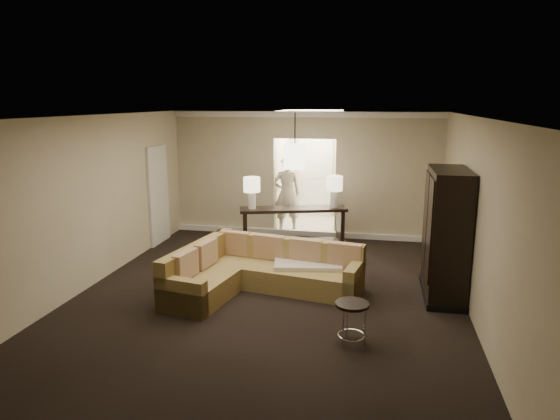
% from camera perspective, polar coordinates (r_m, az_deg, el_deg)
% --- Properties ---
extents(ground, '(8.00, 8.00, 0.00)m').
position_cam_1_polar(ground, '(7.78, -1.75, -10.49)').
color(ground, black).
rests_on(ground, ground).
extents(wall_back, '(6.00, 0.04, 2.80)m').
position_cam_1_polar(wall_back, '(11.22, 2.79, 4.05)').
color(wall_back, '#B8A88B').
rests_on(wall_back, ground).
extents(wall_front, '(6.00, 0.04, 2.80)m').
position_cam_1_polar(wall_front, '(3.76, -16.04, -13.72)').
color(wall_front, '#B8A88B').
rests_on(wall_front, ground).
extents(wall_left, '(0.04, 8.00, 2.80)m').
position_cam_1_polar(wall_left, '(8.53, -21.86, 0.50)').
color(wall_left, '#B8A88B').
rests_on(wall_left, ground).
extents(wall_right, '(0.04, 8.00, 2.80)m').
position_cam_1_polar(wall_right, '(7.30, 21.79, -1.38)').
color(wall_right, '#B8A88B').
rests_on(wall_right, ground).
extents(ceiling, '(6.00, 8.00, 0.02)m').
position_cam_1_polar(ceiling, '(7.17, -1.89, 10.58)').
color(ceiling, white).
rests_on(ceiling, wall_back).
extents(crown_molding, '(6.00, 0.10, 0.12)m').
position_cam_1_polar(crown_molding, '(11.06, 2.82, 10.85)').
color(crown_molding, white).
rests_on(crown_molding, wall_back).
extents(baseboard, '(6.00, 0.10, 0.12)m').
position_cam_1_polar(baseboard, '(11.44, 2.68, -2.64)').
color(baseboard, white).
rests_on(baseboard, ground).
extents(side_door, '(0.05, 0.90, 2.10)m').
position_cam_1_polar(side_door, '(10.99, -13.71, 1.68)').
color(side_door, silver).
rests_on(side_door, ground).
extents(foyer, '(1.44, 2.02, 2.80)m').
position_cam_1_polar(foyer, '(12.55, 3.69, 4.47)').
color(foyer, beige).
rests_on(foyer, ground).
extents(sectional_sofa, '(2.97, 2.23, 0.79)m').
position_cam_1_polar(sectional_sofa, '(8.13, -2.77, -7.08)').
color(sectional_sofa, brown).
rests_on(sectional_sofa, ground).
extents(coffee_table, '(1.26, 1.26, 0.46)m').
position_cam_1_polar(coffee_table, '(8.53, 3.16, -6.78)').
color(coffee_table, silver).
rests_on(coffee_table, ground).
extents(console_table, '(2.26, 1.11, 0.85)m').
position_cam_1_polar(console_table, '(10.40, 1.51, -1.61)').
color(console_table, black).
rests_on(console_table, ground).
extents(armoire, '(0.60, 1.40, 2.02)m').
position_cam_1_polar(armoire, '(8.15, 18.39, -2.90)').
color(armoire, black).
rests_on(armoire, ground).
extents(drink_table, '(0.43, 0.43, 0.54)m').
position_cam_1_polar(drink_table, '(6.50, 8.22, -11.70)').
color(drink_table, black).
rests_on(drink_table, ground).
extents(table_lamp_left, '(0.34, 0.34, 0.65)m').
position_cam_1_polar(table_lamp_left, '(10.18, -3.25, 2.55)').
color(table_lamp_left, silver).
rests_on(table_lamp_left, console_table).
extents(table_lamp_right, '(0.34, 0.34, 0.65)m').
position_cam_1_polar(table_lamp_right, '(10.38, 6.23, 2.69)').
color(table_lamp_right, silver).
rests_on(table_lamp_right, console_table).
extents(pendant_light, '(0.38, 0.38, 1.09)m').
position_cam_1_polar(pendant_light, '(9.88, 1.70, 6.15)').
color(pendant_light, black).
rests_on(pendant_light, ceiling).
extents(person, '(0.84, 0.70, 1.98)m').
position_cam_1_polar(person, '(11.65, 0.79, 2.33)').
color(person, beige).
rests_on(person, ground).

